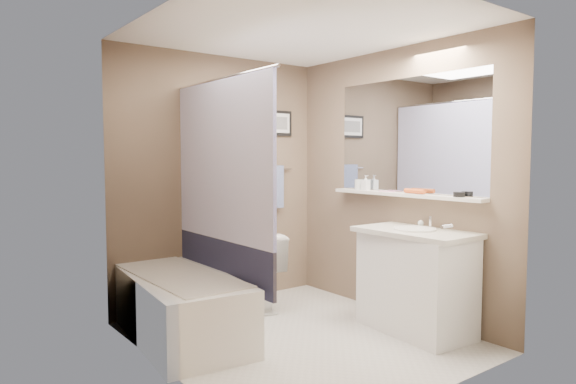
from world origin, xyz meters
TOP-DOWN VIEW (x-y plane):
  - ground at (0.00, 0.00)m, footprint 2.50×2.50m
  - ceiling at (0.00, 0.00)m, footprint 2.20×2.50m
  - wall_back at (0.00, 1.23)m, footprint 2.20×0.04m
  - wall_front at (0.00, -1.23)m, footprint 2.20×0.04m
  - wall_left at (-1.08, 0.00)m, footprint 0.04×2.50m
  - wall_right at (1.08, 0.00)m, footprint 0.04×2.50m
  - tile_surround at (-1.09, 0.50)m, footprint 0.02×1.55m
  - curtain_rod at (-0.40, 0.50)m, footprint 0.02×1.55m
  - curtain_upper at (-0.40, 0.50)m, footprint 0.03×1.45m
  - curtain_lower at (-0.40, 0.50)m, footprint 0.03×1.45m
  - mirror at (1.09, -0.15)m, footprint 0.02×1.60m
  - shelf at (1.04, -0.15)m, footprint 0.12×1.60m
  - towel_bar at (0.55, 1.22)m, footprint 0.60×0.02m
  - towel at (0.55, 1.20)m, footprint 0.34×0.05m
  - art_frame at (0.55, 1.23)m, footprint 0.62×0.02m
  - art_mat at (0.55, 1.22)m, footprint 0.56×0.00m
  - art_image at (0.55, 1.22)m, footprint 0.50×0.00m
  - door at (0.55, -1.24)m, footprint 0.80×0.02m
  - door_handle at (0.22, -1.19)m, footprint 0.10×0.02m
  - bathtub at (-0.75, 0.57)m, footprint 0.85×1.57m
  - tub_rim at (-0.75, 0.57)m, footprint 0.56×1.36m
  - toilet at (0.17, 0.89)m, footprint 0.57×0.79m
  - vanity at (0.85, -0.46)m, footprint 0.58×0.94m
  - countertop at (0.84, -0.46)m, footprint 0.54×0.96m
  - sink_basin at (0.83, -0.46)m, footprint 0.34×0.34m
  - faucet_spout at (1.03, -0.46)m, footprint 0.02×0.02m
  - faucet_knob at (1.03, -0.36)m, footprint 0.05×0.05m
  - candle_bowl_near at (1.04, -0.72)m, footprint 0.09×0.09m
  - hair_brush_front at (1.04, -0.28)m, footprint 0.06×0.22m
  - pink_comb at (1.04, 0.03)m, footprint 0.05×0.16m
  - glass_jar at (1.04, 0.39)m, footprint 0.08×0.08m
  - soap_bottle at (1.04, 0.30)m, footprint 0.07×0.07m

SIDE VIEW (x-z plane):
  - ground at x=0.00m, z-range 0.00..0.00m
  - bathtub at x=-0.75m, z-range 0.00..0.50m
  - toilet at x=0.17m, z-range 0.00..0.73m
  - vanity at x=0.85m, z-range 0.00..0.80m
  - tub_rim at x=-0.75m, z-range 0.49..0.51m
  - curtain_lower at x=-0.40m, z-range 0.40..0.76m
  - countertop at x=0.84m, z-range 0.80..0.84m
  - sink_basin at x=0.83m, z-range 0.84..0.86m
  - faucet_knob at x=1.03m, z-range 0.84..0.90m
  - faucet_spout at x=1.03m, z-range 0.84..0.94m
  - tile_surround at x=-1.09m, z-range 0.00..2.00m
  - door at x=0.55m, z-range 0.00..2.00m
  - door_handle at x=0.22m, z-range 0.99..1.01m
  - shelf at x=1.04m, z-range 1.09..1.11m
  - pink_comb at x=1.04m, z-range 1.11..1.12m
  - towel at x=0.55m, z-range 0.90..1.34m
  - candle_bowl_near at x=1.04m, z-range 1.11..1.16m
  - hair_brush_front at x=1.04m, z-range 1.12..1.16m
  - glass_jar at x=1.04m, z-range 1.11..1.22m
  - soap_bottle at x=1.04m, z-range 1.11..1.26m
  - wall_back at x=0.00m, z-range 0.00..2.40m
  - wall_front at x=0.00m, z-range 0.00..2.40m
  - wall_left at x=-1.08m, z-range 0.00..2.40m
  - wall_right at x=1.08m, z-range 0.00..2.40m
  - towel_bar at x=0.55m, z-range 1.29..1.31m
  - curtain_upper at x=-0.40m, z-range 0.76..2.04m
  - mirror at x=1.09m, z-range 1.12..2.12m
  - art_frame at x=0.55m, z-range 1.65..1.91m
  - art_mat at x=0.55m, z-range 1.68..1.88m
  - art_image at x=0.55m, z-range 1.72..1.84m
  - curtain_rod at x=-0.40m, z-range 2.04..2.06m
  - ceiling at x=0.00m, z-range 2.36..2.40m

